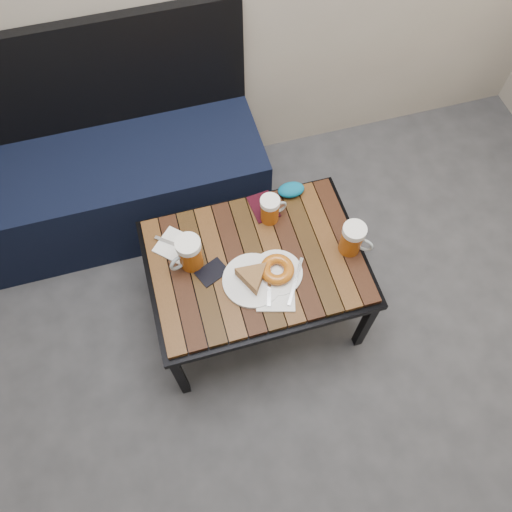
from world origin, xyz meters
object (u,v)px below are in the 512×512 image
object	(u,v)px
beer_mug_centre	(270,209)
beer_mug_right	(353,239)
cafe_table	(256,265)
passport_burgundy	(263,207)
plate_pie	(253,278)
beer_mug_left	(189,253)
knit_pouch	(291,190)
passport_navy	(212,272)
plate_bagel	(277,271)
bench	(112,181)

from	to	relation	value
beer_mug_centre	beer_mug_right	distance (m)	0.34
cafe_table	passport_burgundy	bearing A→B (deg)	67.08
plate_pie	passport_burgundy	size ratio (longest dim) A/B	1.66
beer_mug_left	knit_pouch	bearing A→B (deg)	-179.04
beer_mug_right	passport_navy	world-z (taller)	beer_mug_right
beer_mug_centre	passport_burgundy	size ratio (longest dim) A/B	0.92
cafe_table	passport_navy	size ratio (longest dim) A/B	7.58
beer_mug_left	passport_burgundy	size ratio (longest dim) A/B	1.11
plate_bagel	knit_pouch	world-z (taller)	plate_bagel
bench	plate_pie	xyz separation A→B (m)	(0.47, -0.78, 0.22)
beer_mug_centre	cafe_table	bearing A→B (deg)	-132.43
bench	plate_bagel	bearing A→B (deg)	-53.62
bench	knit_pouch	size ratio (longest dim) A/B	12.61
bench	beer_mug_centre	world-z (taller)	bench
beer_mug_right	knit_pouch	xyz separation A→B (m)	(-0.14, 0.31, -0.05)
cafe_table	knit_pouch	size ratio (longest dim) A/B	7.56
bench	knit_pouch	world-z (taller)	bench
beer_mug_right	plate_pie	xyz separation A→B (m)	(-0.40, -0.03, -0.05)
passport_navy	plate_pie	bearing A→B (deg)	37.10
bench	knit_pouch	distance (m)	0.88
cafe_table	beer_mug_left	size ratio (longest dim) A/B	5.56
beer_mug_right	knit_pouch	world-z (taller)	beer_mug_right
beer_mug_left	passport_burgundy	world-z (taller)	beer_mug_left
bench	beer_mug_right	xyz separation A→B (m)	(0.87, -0.74, 0.27)
beer_mug_right	plate_pie	world-z (taller)	beer_mug_right
bench	passport_burgundy	distance (m)	0.79
knit_pouch	passport_navy	bearing A→B (deg)	-145.94
beer_mug_centre	knit_pouch	bearing A→B (deg)	28.26
beer_mug_right	passport_navy	bearing A→B (deg)	-145.78
beer_mug_left	passport_navy	world-z (taller)	beer_mug_left
beer_mug_right	plate_bagel	bearing A→B (deg)	-135.84
knit_pouch	beer_mug_right	bearing A→B (deg)	-65.77
beer_mug_centre	passport_burgundy	xyz separation A→B (m)	(-0.01, 0.06, -0.06)
plate_pie	knit_pouch	distance (m)	0.43
plate_bagel	passport_navy	bearing A→B (deg)	163.05
plate_pie	knit_pouch	size ratio (longest dim) A/B	2.03
knit_pouch	cafe_table	bearing A→B (deg)	-130.54
cafe_table	beer_mug_centre	bearing A→B (deg)	57.77
bench	passport_burgundy	bearing A→B (deg)	-37.69
bench	beer_mug_right	bearing A→B (deg)	-40.40
beer_mug_centre	plate_bagel	bearing A→B (deg)	-110.84
beer_mug_left	plate_pie	distance (m)	0.25
beer_mug_left	plate_bagel	bearing A→B (deg)	133.01
beer_mug_left	beer_mug_centre	size ratio (longest dim) A/B	1.22
beer_mug_right	passport_burgundy	xyz separation A→B (m)	(-0.27, 0.28, -0.07)
plate_bagel	passport_navy	world-z (taller)	plate_bagel
plate_pie	passport_navy	size ratio (longest dim) A/B	2.04
bench	beer_mug_left	distance (m)	0.74
plate_pie	passport_navy	bearing A→B (deg)	150.88
cafe_table	beer_mug_right	bearing A→B (deg)	-8.02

